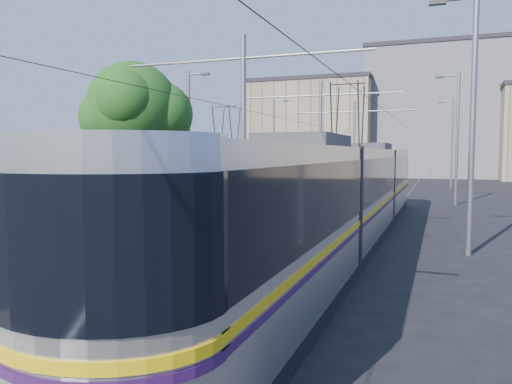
% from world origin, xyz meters
% --- Properties ---
extents(ground, '(160.00, 160.00, 0.00)m').
position_xyz_m(ground, '(0.00, 0.00, 0.00)').
color(ground, black).
rests_on(ground, ground).
extents(platform, '(4.00, 50.00, 0.30)m').
position_xyz_m(platform, '(0.00, 17.00, 0.15)').
color(platform, gray).
rests_on(platform, ground).
extents(tactile_strip_left, '(0.70, 50.00, 0.01)m').
position_xyz_m(tactile_strip_left, '(-1.45, 17.00, 0.30)').
color(tactile_strip_left, gray).
rests_on(tactile_strip_left, platform).
extents(tactile_strip_right, '(0.70, 50.00, 0.01)m').
position_xyz_m(tactile_strip_right, '(1.45, 17.00, 0.30)').
color(tactile_strip_right, gray).
rests_on(tactile_strip_right, platform).
extents(rails, '(8.71, 70.00, 0.03)m').
position_xyz_m(rails, '(0.00, 17.00, 0.02)').
color(rails, gray).
rests_on(rails, ground).
extents(tram_left, '(2.43, 29.36, 5.50)m').
position_xyz_m(tram_left, '(-3.60, 14.67, 1.71)').
color(tram_left, black).
rests_on(tram_left, ground).
extents(tram_right, '(2.43, 28.15, 5.50)m').
position_xyz_m(tram_right, '(3.60, 8.54, 1.86)').
color(tram_right, black).
rests_on(tram_right, ground).
extents(catenary, '(9.20, 70.00, 7.00)m').
position_xyz_m(catenary, '(0.00, 14.15, 4.52)').
color(catenary, gray).
rests_on(catenary, platform).
extents(street_lamps, '(15.18, 38.22, 8.00)m').
position_xyz_m(street_lamps, '(-0.00, 21.00, 4.18)').
color(street_lamps, gray).
rests_on(street_lamps, ground).
extents(shelter, '(0.68, 1.04, 2.21)m').
position_xyz_m(shelter, '(0.97, 14.54, 1.46)').
color(shelter, black).
rests_on(shelter, platform).
extents(tree, '(5.75, 5.31, 8.35)m').
position_xyz_m(tree, '(-9.61, 16.11, 5.65)').
color(tree, '#382314').
rests_on(tree, ground).
extents(building_left, '(16.32, 12.24, 13.09)m').
position_xyz_m(building_left, '(-10.00, 60.00, 6.56)').
color(building_left, tan).
rests_on(building_left, ground).
extents(building_centre, '(18.36, 14.28, 17.18)m').
position_xyz_m(building_centre, '(6.00, 64.00, 8.60)').
color(building_centre, slate).
rests_on(building_centre, ground).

